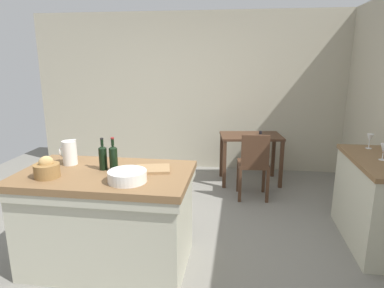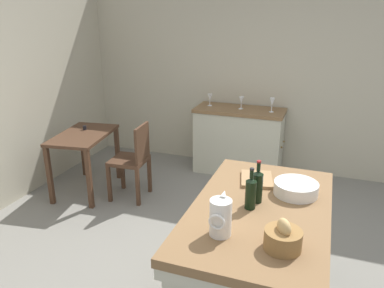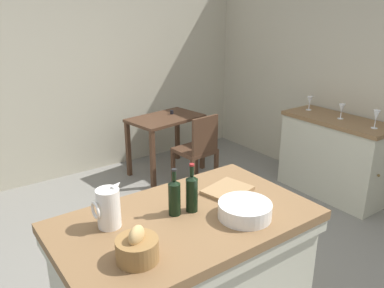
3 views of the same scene
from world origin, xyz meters
TOP-DOWN VIEW (x-y plane):
  - ground_plane at (0.00, 0.00)m, footprint 6.76×6.76m
  - wall_back at (0.00, 2.60)m, footprint 5.32×0.12m
  - island_table at (-0.27, -0.46)m, footprint 1.51×0.90m
  - side_cabinet at (2.26, 0.28)m, footprint 0.52×1.20m
  - writing_desk at (1.05, 1.91)m, footprint 0.97×0.69m
  - wooden_chair at (1.08, 1.26)m, footprint 0.43×0.43m
  - pitcher at (-0.68, -0.29)m, footprint 0.17×0.13m
  - wash_bowl at (-0.00, -0.66)m, footprint 0.31×0.31m
  - bread_basket at (-0.70, -0.65)m, footprint 0.21×0.21m
  - cutting_board at (0.13, -0.35)m, footprint 0.34×0.30m
  - wine_bottle_dark at (-0.20, -0.41)m, footprint 0.07×0.07m
  - wine_bottle_amber at (-0.31, -0.39)m, footprint 0.07×0.07m
  - wine_glass_far_left at (2.24, -0.14)m, footprint 0.07×0.07m
  - wine_glass_left at (2.27, 0.26)m, footprint 0.07×0.07m
  - wine_glass_middle at (2.29, 0.70)m, footprint 0.07×0.07m

SIDE VIEW (x-z plane):
  - ground_plane at x=0.00m, z-range 0.00..0.00m
  - side_cabinet at x=2.26m, z-range 0.00..0.90m
  - island_table at x=-0.27m, z-range 0.04..0.93m
  - wooden_chair at x=1.08m, z-range 0.04..0.96m
  - writing_desk at x=1.05m, z-range 0.22..1.02m
  - cutting_board at x=0.13m, z-range 0.90..0.92m
  - wash_bowl at x=0.00m, z-range 0.90..0.99m
  - bread_basket at x=-0.70m, z-range 0.87..1.06m
  - wine_glass_middle at x=2.29m, z-range 0.93..1.09m
  - wine_glass_left at x=2.27m, z-range 0.93..1.09m
  - pitcher at x=-0.68m, z-range 0.88..1.15m
  - wine_bottle_amber at x=-0.31m, z-range 0.87..1.16m
  - wine_bottle_dark at x=-0.20m, z-range 0.87..1.17m
  - wine_glass_far_left at x=2.24m, z-range 0.93..1.12m
  - wall_back at x=0.00m, z-range 0.00..2.60m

